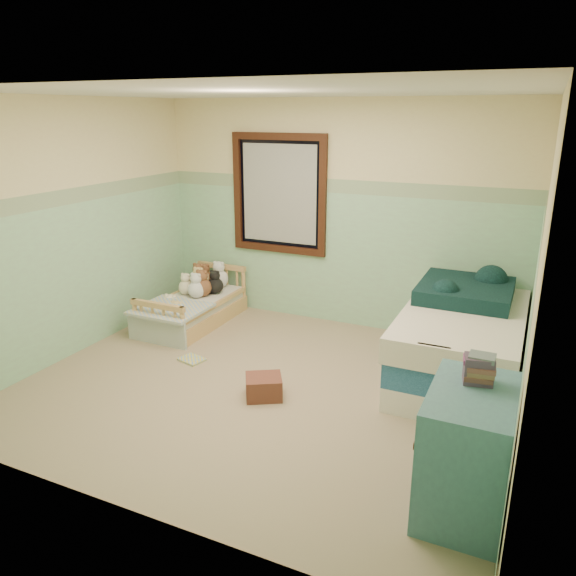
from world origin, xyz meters
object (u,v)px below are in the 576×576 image
at_px(toddler_bed_frame, 194,316).
at_px(floor_book, 192,360).
at_px(red_pillow, 264,387).
at_px(dresser, 467,451).
at_px(plush_floor_tan, 178,320).
at_px(twin_bed_frame, 460,364).
at_px(plush_floor_cream, 171,313).

xyz_separation_m(toddler_bed_frame, floor_book, (0.56, -0.88, -0.08)).
height_order(red_pillow, floor_book, red_pillow).
bearing_deg(red_pillow, floor_book, 160.43).
bearing_deg(red_pillow, dresser, -22.29).
bearing_deg(plush_floor_tan, toddler_bed_frame, 80.47).
relative_size(plush_floor_tan, twin_bed_frame, 0.12).
relative_size(plush_floor_tan, floor_book, 0.95).
bearing_deg(dresser, floor_book, 158.67).
height_order(plush_floor_tan, floor_book, plush_floor_tan).
bearing_deg(twin_bed_frame, dresser, -81.17).
height_order(toddler_bed_frame, twin_bed_frame, twin_bed_frame).
bearing_deg(floor_book, dresser, -6.42).
distance_m(twin_bed_frame, dresser, 1.92).
xyz_separation_m(plush_floor_tan, twin_bed_frame, (3.06, 0.18, -0.01)).
distance_m(twin_bed_frame, floor_book, 2.58).
relative_size(dresser, red_pillow, 2.62).
bearing_deg(red_pillow, plush_floor_cream, 147.95).
relative_size(plush_floor_cream, red_pillow, 0.78).
bearing_deg(dresser, toddler_bed_frame, 149.45).
xyz_separation_m(plush_floor_tan, red_pillow, (1.59, -0.97, -0.02)).
distance_m(toddler_bed_frame, floor_book, 1.05).
bearing_deg(plush_floor_cream, twin_bed_frame, 0.73).
distance_m(plush_floor_cream, dresser, 3.99).
bearing_deg(dresser, plush_floor_cream, 152.59).
relative_size(dresser, floor_book, 3.29).
height_order(twin_bed_frame, floor_book, twin_bed_frame).
height_order(plush_floor_tan, dresser, dresser).
distance_m(toddler_bed_frame, plush_floor_tan, 0.26).
relative_size(toddler_bed_frame, plush_floor_tan, 5.85).
xyz_separation_m(plush_floor_cream, twin_bed_frame, (3.24, 0.04, -0.01)).
height_order(twin_bed_frame, red_pillow, twin_bed_frame).
xyz_separation_m(red_pillow, floor_book, (-0.98, 0.35, -0.08)).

